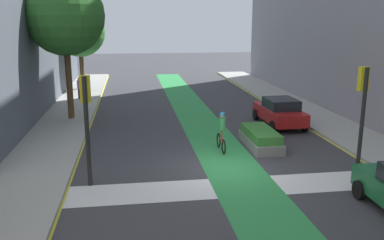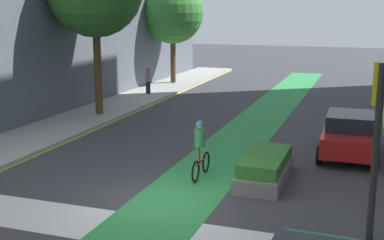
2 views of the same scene
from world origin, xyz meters
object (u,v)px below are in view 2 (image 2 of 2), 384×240
(car_red_right_far, at_px, (350,134))
(street_tree_far, at_px, (173,13))
(traffic_signal_near_right, at_px, (379,117))
(pedestrian_sidewalk_left_a, at_px, (148,80))
(median_planter, at_px, (265,168))
(cyclist_in_lane, at_px, (200,148))

(car_red_right_far, height_order, street_tree_far, street_tree_far)
(traffic_signal_near_right, bearing_deg, car_red_right_far, 96.48)
(car_red_right_far, relative_size, street_tree_far, 0.62)
(pedestrian_sidewalk_left_a, bearing_deg, median_planter, -53.26)
(cyclist_in_lane, bearing_deg, car_red_right_far, 44.34)
(street_tree_far, height_order, median_planter, street_tree_far)
(traffic_signal_near_right, xyz_separation_m, street_tree_far, (-13.12, 21.14, 2.02))
(traffic_signal_near_right, bearing_deg, street_tree_far, 121.83)
(street_tree_far, bearing_deg, traffic_signal_near_right, -58.17)
(car_red_right_far, height_order, cyclist_in_lane, cyclist_in_lane)
(median_planter, bearing_deg, street_tree_far, 119.17)
(pedestrian_sidewalk_left_a, xyz_separation_m, street_tree_far, (-0.30, 4.93, 3.91))
(pedestrian_sidewalk_left_a, relative_size, street_tree_far, 0.23)
(cyclist_in_lane, xyz_separation_m, street_tree_far, (-8.06, 18.37, 3.90))
(traffic_signal_near_right, height_order, median_planter, traffic_signal_near_right)
(car_red_right_far, xyz_separation_m, pedestrian_sidewalk_left_a, (-12.03, 9.27, 0.16))
(car_red_right_far, height_order, pedestrian_sidewalk_left_a, pedestrian_sidewalk_left_a)
(median_planter, bearing_deg, traffic_signal_near_right, -45.73)
(pedestrian_sidewalk_left_a, distance_m, street_tree_far, 6.30)
(street_tree_far, bearing_deg, cyclist_in_lane, -66.31)
(car_red_right_far, relative_size, cyclist_in_lane, 2.28)
(pedestrian_sidewalk_left_a, xyz_separation_m, median_planter, (9.73, -13.04, -0.56))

